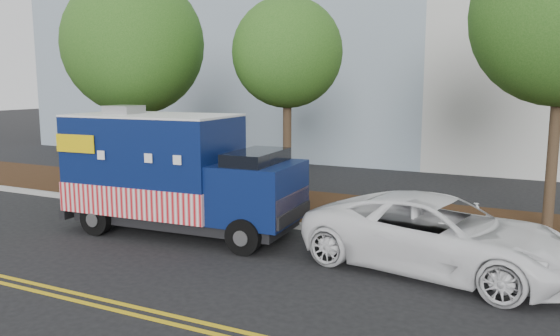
% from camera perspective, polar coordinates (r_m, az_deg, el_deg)
% --- Properties ---
extents(ground, '(120.00, 120.00, 0.00)m').
position_cam_1_polar(ground, '(13.70, -4.76, -7.17)').
color(ground, black).
rests_on(ground, ground).
extents(curb, '(120.00, 0.18, 0.15)m').
position_cam_1_polar(curb, '(14.85, -1.96, -5.57)').
color(curb, '#9E9E99').
rests_on(curb, ground).
extents(mulch_strip, '(120.00, 4.00, 0.15)m').
position_cam_1_polar(mulch_strip, '(16.68, 1.46, -3.94)').
color(mulch_strip, black).
rests_on(mulch_strip, ground).
extents(centerline_near, '(120.00, 0.10, 0.01)m').
position_cam_1_polar(centerline_near, '(10.36, -17.89, -12.98)').
color(centerline_near, gold).
rests_on(centerline_near, ground).
extents(centerline_far, '(120.00, 0.10, 0.01)m').
position_cam_1_polar(centerline_far, '(10.20, -18.89, -13.39)').
color(centerline_far, gold).
rests_on(centerline_far, ground).
extents(tree_a, '(4.51, 4.51, 7.25)m').
position_cam_1_polar(tree_a, '(18.53, -15.04, 12.34)').
color(tree_a, '#38281C').
rests_on(tree_a, ground).
extents(tree_b, '(3.31, 3.31, 6.33)m').
position_cam_1_polar(tree_b, '(16.64, 0.77, 11.91)').
color(tree_b, '#38281C').
rests_on(tree_b, ground).
extents(sign_post, '(0.06, 0.06, 2.40)m').
position_cam_1_polar(sign_post, '(16.74, -12.35, -0.18)').
color(sign_post, '#473828').
rests_on(sign_post, ground).
extents(food_truck, '(6.21, 2.64, 3.20)m').
position_cam_1_polar(food_truck, '(14.07, -11.19, -0.82)').
color(food_truck, black).
rests_on(food_truck, ground).
extents(white_car, '(5.83, 3.48, 1.52)m').
position_cam_1_polar(white_car, '(11.55, 16.24, -6.67)').
color(white_car, white).
rests_on(white_car, ground).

